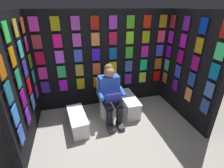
{
  "coord_description": "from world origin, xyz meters",
  "views": [
    {
      "loc": [
        0.7,
        1.82,
        2.17
      ],
      "look_at": [
        0.01,
        -0.92,
        0.85
      ],
      "focal_mm": 26.57,
      "sensor_mm": 36.0,
      "label": 1
    }
  ],
  "objects_px": {
    "comic_longbox_near": "(128,104)",
    "comic_longbox_far": "(78,121)",
    "toilet": "(108,101)",
    "person_reading": "(111,94)"
  },
  "relations": [
    {
      "from": "toilet",
      "to": "person_reading",
      "type": "xyz_separation_m",
      "value": [
        -0.01,
        0.23,
        0.27
      ]
    },
    {
      "from": "comic_longbox_near",
      "to": "comic_longbox_far",
      "type": "distance_m",
      "value": 1.18
    },
    {
      "from": "person_reading",
      "to": "comic_longbox_far",
      "type": "height_order",
      "value": "person_reading"
    },
    {
      "from": "comic_longbox_near",
      "to": "comic_longbox_far",
      "type": "bearing_deg",
      "value": 15.41
    },
    {
      "from": "toilet",
      "to": "person_reading",
      "type": "height_order",
      "value": "person_reading"
    },
    {
      "from": "toilet",
      "to": "comic_longbox_far",
      "type": "distance_m",
      "value": 0.78
    },
    {
      "from": "comic_longbox_near",
      "to": "comic_longbox_far",
      "type": "height_order",
      "value": "comic_longbox_near"
    },
    {
      "from": "comic_longbox_near",
      "to": "comic_longbox_far",
      "type": "relative_size",
      "value": 1.06
    },
    {
      "from": "person_reading",
      "to": "comic_longbox_near",
      "type": "xyz_separation_m",
      "value": [
        -0.45,
        -0.19,
        -0.41
      ]
    },
    {
      "from": "comic_longbox_near",
      "to": "toilet",
      "type": "bearing_deg",
      "value": -4.67
    }
  ]
}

